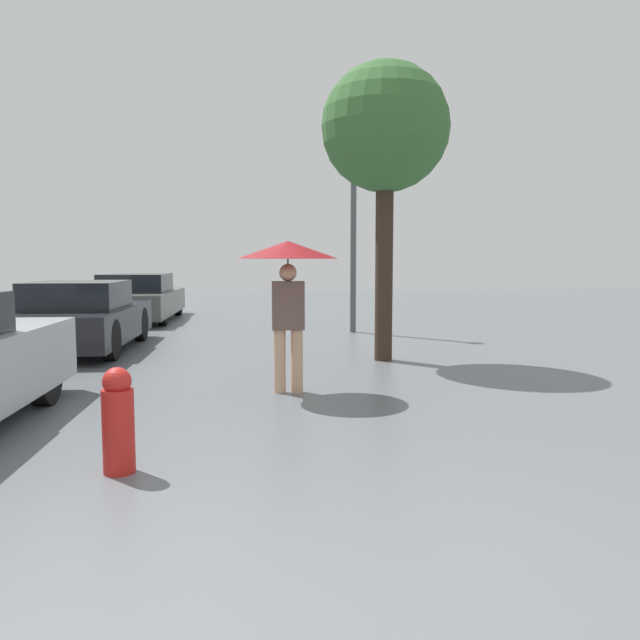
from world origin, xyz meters
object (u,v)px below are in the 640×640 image
Objects in this scene: parked_car_farthest at (138,299)px; pedestrian at (288,267)px; fire_hydrant at (118,421)px; street_lamp at (354,199)px; tree at (385,131)px; parked_car_middle at (81,318)px.

pedestrian is at bearing -69.34° from parked_car_farthest.
pedestrian is 2.27× the size of fire_hydrant.
fire_hydrant is (2.10, -11.84, -0.18)m from parked_car_farthest.
street_lamp reaches higher than parked_car_farthest.
tree is at bearing -54.04° from parked_car_farthest.
parked_car_middle reaches higher than fire_hydrant.
tree reaches higher than pedestrian.
parked_car_farthest is 6.43m from street_lamp.
tree is 3.84m from street_lamp.
pedestrian is 0.46× the size of parked_car_middle.
fire_hydrant is at bearing -79.92° from parked_car_farthest.
fire_hydrant is at bearing -109.15° from street_lamp.
parked_car_middle is at bearing 132.00° from pedestrian.
street_lamp is 9.52m from fire_hydrant.
street_lamp is at bearing 74.59° from pedestrian.
pedestrian is at bearing -125.09° from tree.
parked_car_farthest reaches higher than parked_car_middle.
street_lamp is at bearing 88.67° from tree.
fire_hydrant is (-1.36, -2.66, -1.09)m from pedestrian.
street_lamp reaches higher than parked_car_middle.
street_lamp is 6.11× the size of fire_hydrant.
tree is at bearing 54.91° from pedestrian.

